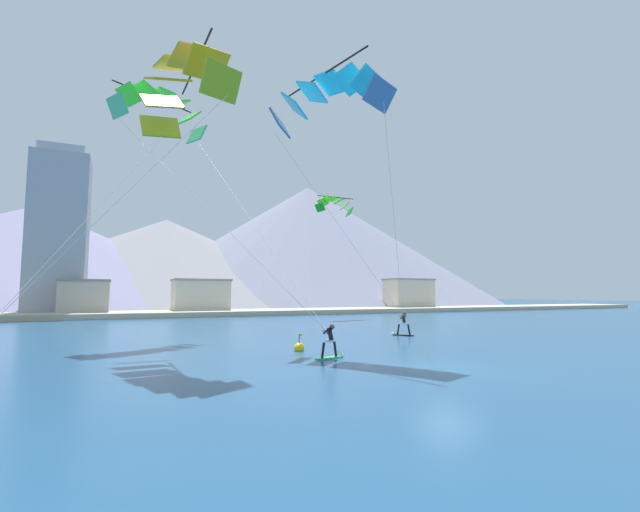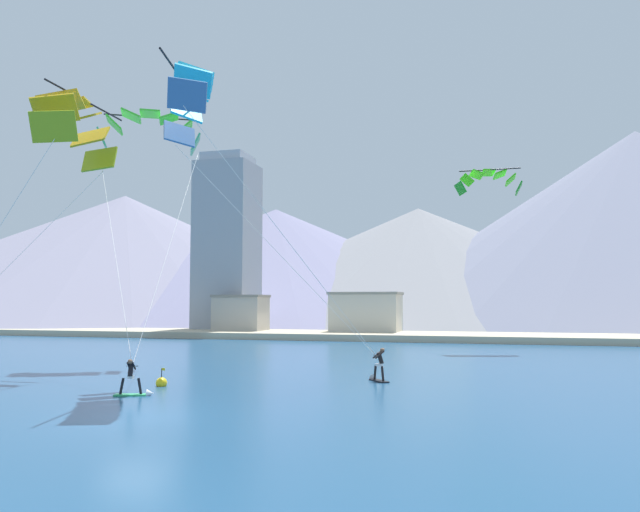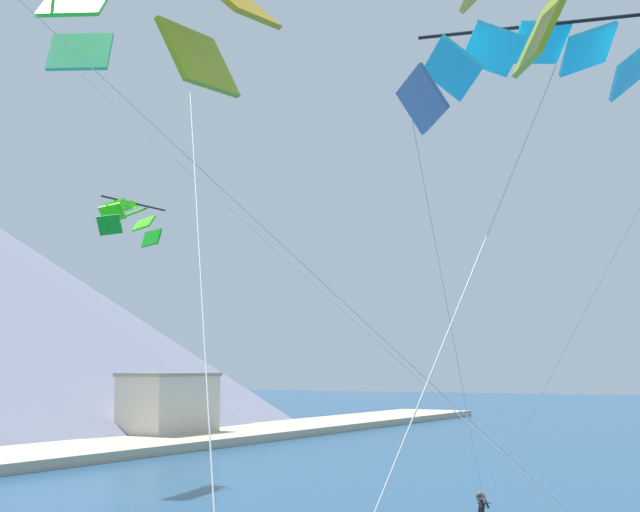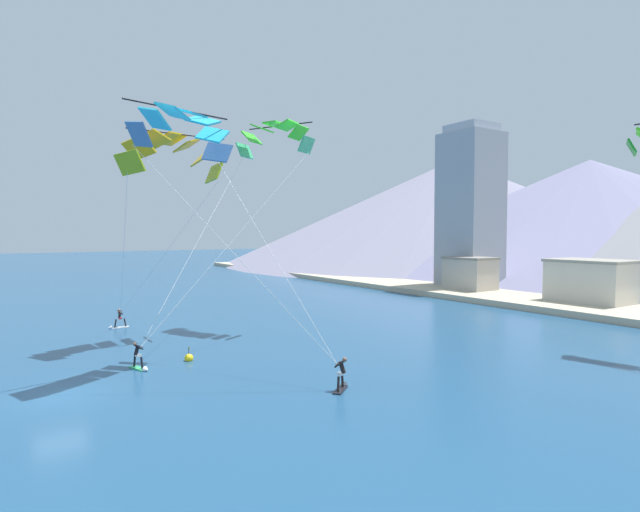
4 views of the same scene
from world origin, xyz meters
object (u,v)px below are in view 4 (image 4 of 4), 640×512
parafoil_kite_mid_center (172,152)px  kitesurfer_near_trail (140,361)px  race_marker_buoy (189,358)px  kitesurfer_near_lead (342,378)px  kitesurfer_mid_center (117,322)px  parafoil_kite_near_trail (274,136)px  parafoil_kite_near_lead (186,127)px

parafoil_kite_mid_center → kitesurfer_near_trail: bearing=-31.8°
kitesurfer_near_trail → race_marker_buoy: bearing=98.2°
kitesurfer_near_lead → kitesurfer_mid_center: size_ratio=1.03×
kitesurfer_near_trail → race_marker_buoy: (-0.45, 3.11, -0.34)m
kitesurfer_mid_center → parafoil_kite_near_trail: 20.70m
kitesurfer_near_trail → kitesurfer_near_lead: bearing=39.1°
kitesurfer_near_lead → race_marker_buoy: 11.12m
kitesurfer_near_trail → race_marker_buoy: size_ratio=1.75×
parafoil_kite_mid_center → race_marker_buoy: 15.27m
parafoil_kite_near_trail → parafoil_kite_near_lead: bearing=-51.3°
parafoil_kite_near_lead → parafoil_kite_near_trail: (-8.23, 10.26, 1.92)m
parafoil_kite_near_lead → kitesurfer_mid_center: bearing=-176.3°
parafoil_kite_near_trail → kitesurfer_near_trail: bearing=-61.1°
parafoil_kite_near_lead → parafoil_kite_near_trail: size_ratio=0.88×
parafoil_kite_near_trail → race_marker_buoy: bearing=-55.7°
parafoil_kite_near_trail → race_marker_buoy: size_ratio=15.70×
parafoil_kite_near_lead → parafoil_kite_mid_center: 8.00m
parafoil_kite_near_lead → parafoil_kite_near_trail: parafoil_kite_near_trail is taller
kitesurfer_near_lead → kitesurfer_near_trail: bearing=-140.9°
race_marker_buoy → parafoil_kite_mid_center: bearing=170.5°
kitesurfer_near_trail → parafoil_kite_near_trail: parafoil_kite_near_trail is taller
kitesurfer_near_trail → parafoil_kite_near_lead: bearing=66.5°
race_marker_buoy → parafoil_kite_near_trail: bearing=124.3°
parafoil_kite_near_trail → parafoil_kite_mid_center: size_ratio=1.13×
kitesurfer_near_trail → parafoil_kite_near_trail: 21.54m
kitesurfer_mid_center → kitesurfer_near_trail: bearing=-6.4°
kitesurfer_near_lead → kitesurfer_mid_center: 24.79m
kitesurfer_near_trail → parafoil_kite_near_lead: parafoil_kite_near_lead is taller
kitesurfer_mid_center → parafoil_kite_near_lead: parafoil_kite_near_lead is taller
kitesurfer_mid_center → parafoil_kite_near_trail: parafoil_kite_near_trail is taller
race_marker_buoy → kitesurfer_near_lead: bearing=25.1°
kitesurfer_mid_center → parafoil_kite_mid_center: bearing=18.5°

